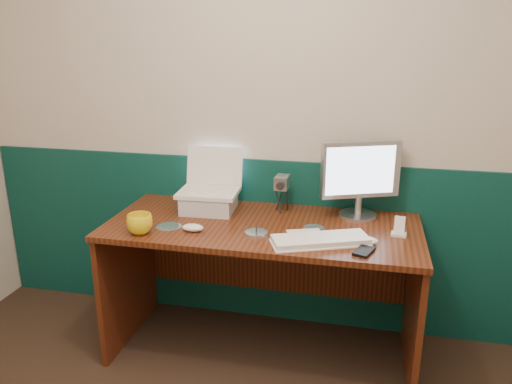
% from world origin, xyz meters
% --- Properties ---
extents(back_wall, '(3.50, 0.04, 2.50)m').
position_xyz_m(back_wall, '(0.00, 1.75, 1.25)').
color(back_wall, beige).
rests_on(back_wall, ground).
extents(wainscot, '(3.48, 0.02, 1.00)m').
position_xyz_m(wainscot, '(0.00, 1.74, 0.50)').
color(wainscot, '#072E28').
rests_on(wainscot, ground).
extents(desk, '(1.60, 0.70, 0.75)m').
position_xyz_m(desk, '(0.05, 1.38, 0.38)').
color(desk, '#351909').
rests_on(desk, ground).
extents(laptop_riser, '(0.29, 0.25, 0.10)m').
position_xyz_m(laptop_riser, '(-0.28, 1.52, 0.80)').
color(laptop_riser, silver).
rests_on(laptop_riser, desk).
extents(laptop, '(0.33, 0.26, 0.27)m').
position_xyz_m(laptop, '(-0.28, 1.52, 0.98)').
color(laptop, white).
rests_on(laptop, laptop_riser).
extents(monitor, '(0.43, 0.27, 0.42)m').
position_xyz_m(monitor, '(0.52, 1.60, 0.96)').
color(monitor, '#B3B4B9').
rests_on(monitor, desk).
extents(keyboard, '(0.47, 0.31, 0.03)m').
position_xyz_m(keyboard, '(0.36, 1.20, 0.76)').
color(keyboard, white).
rests_on(keyboard, desk).
extents(mouse_right, '(0.11, 0.08, 0.03)m').
position_xyz_m(mouse_right, '(0.58, 1.24, 0.77)').
color(mouse_right, white).
rests_on(mouse_right, desk).
extents(mouse_left, '(0.11, 0.07, 0.04)m').
position_xyz_m(mouse_left, '(-0.27, 1.21, 0.77)').
color(mouse_left, silver).
rests_on(mouse_left, desk).
extents(mug, '(0.15, 0.15, 0.10)m').
position_xyz_m(mug, '(-0.51, 1.13, 0.80)').
color(mug, yellow).
rests_on(mug, desk).
extents(camcorder, '(0.09, 0.13, 0.20)m').
position_xyz_m(camcorder, '(0.11, 1.60, 0.85)').
color(camcorder, '#ACACB1').
rests_on(camcorder, desk).
extents(cd_spindle, '(0.11, 0.11, 0.02)m').
position_xyz_m(cd_spindle, '(0.05, 1.22, 0.76)').
color(cd_spindle, silver).
rests_on(cd_spindle, desk).
extents(cd_loose_a, '(0.13, 0.13, 0.00)m').
position_xyz_m(cd_loose_a, '(-0.41, 1.25, 0.75)').
color(cd_loose_a, silver).
rests_on(cd_loose_a, desk).
extents(cd_loose_b, '(0.11, 0.11, 0.00)m').
position_xyz_m(cd_loose_b, '(0.31, 1.39, 0.75)').
color(cd_loose_b, silver).
rests_on(cd_loose_b, desk).
extents(pen, '(0.11, 0.08, 0.01)m').
position_xyz_m(pen, '(0.40, 1.30, 0.75)').
color(pen, black).
rests_on(pen, desk).
extents(papers, '(0.19, 0.16, 0.00)m').
position_xyz_m(papers, '(0.28, 1.30, 0.75)').
color(papers, silver).
rests_on(papers, desk).
extents(dock, '(0.08, 0.06, 0.01)m').
position_xyz_m(dock, '(0.72, 1.37, 0.76)').
color(dock, silver).
rests_on(dock, desk).
extents(music_player, '(0.05, 0.03, 0.09)m').
position_xyz_m(music_player, '(0.72, 1.37, 0.81)').
color(music_player, white).
rests_on(music_player, dock).
extents(pda, '(0.10, 0.13, 0.01)m').
position_xyz_m(pda, '(0.56, 1.13, 0.76)').
color(pda, black).
rests_on(pda, desk).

